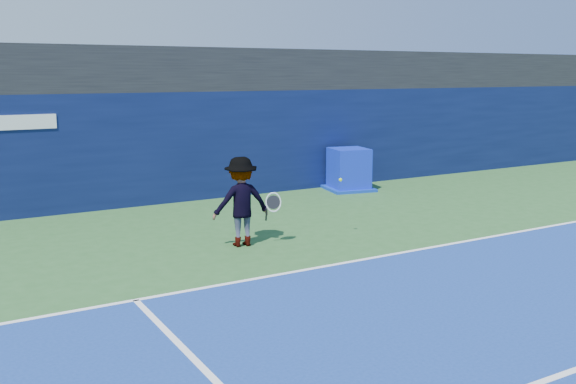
{
  "coord_description": "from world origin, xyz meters",
  "views": [
    {
      "loc": [
        -7.72,
        -6.46,
        3.51
      ],
      "look_at": [
        -0.97,
        5.2,
        1.0
      ],
      "focal_mm": 40.0,
      "sensor_mm": 36.0,
      "label": 1
    }
  ],
  "objects": [
    {
      "name": "stadium_band",
      "position": [
        0.0,
        11.5,
        3.6
      ],
      "size": [
        36.0,
        3.0,
        1.2
      ],
      "primitive_type": "cube",
      "color": "black",
      "rests_on": "back_wall_assembly"
    },
    {
      "name": "ground",
      "position": [
        0.0,
        0.0,
        0.0
      ],
      "size": [
        80.0,
        80.0,
        0.0
      ],
      "primitive_type": "plane",
      "color": "#2B5A28",
      "rests_on": "ground"
    },
    {
      "name": "tennis_player",
      "position": [
        -2.12,
        5.12,
        0.92
      ],
      "size": [
        1.39,
        0.83,
        1.84
      ],
      "color": "white",
      "rests_on": "ground"
    },
    {
      "name": "tennis_ball",
      "position": [
        -0.0,
        4.63,
        1.27
      ],
      "size": [
        0.07,
        0.07,
        0.07
      ],
      "color": "#A7CF17",
      "rests_on": "ground"
    },
    {
      "name": "back_wall_assembly",
      "position": [
        -0.0,
        10.5,
        1.5
      ],
      "size": [
        36.0,
        1.03,
        3.0
      ],
      "color": "#0A133C",
      "rests_on": "ground"
    },
    {
      "name": "baseline",
      "position": [
        0.0,
        3.0,
        0.01
      ],
      "size": [
        24.0,
        0.1,
        0.01
      ],
      "primitive_type": "cube",
      "color": "white",
      "rests_on": "ground"
    },
    {
      "name": "equipment_cart",
      "position": [
        3.5,
        9.24,
        0.58
      ],
      "size": [
        1.55,
        1.55,
        1.27
      ],
      "color": "#0D21B8",
      "rests_on": "ground"
    }
  ]
}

